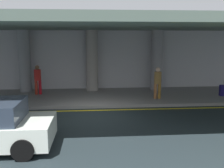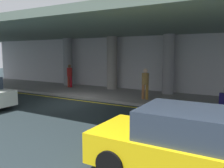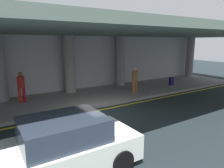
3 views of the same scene
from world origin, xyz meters
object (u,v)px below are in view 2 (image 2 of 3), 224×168
object	(u,v)px
support_column_left_mid	(112,63)
support_column_center	(168,64)
car_yellow_taxi	(188,146)
traveler_with_luggage	(145,82)
support_column_far_left	(68,62)
person_waiting_for_ride	(70,74)
suitcase_upright_primary	(223,100)

from	to	relation	value
support_column_left_mid	support_column_center	distance (m)	4.00
car_yellow_taxi	traveler_with_luggage	distance (m)	7.76
support_column_center	support_column_far_left	bearing A→B (deg)	180.00
car_yellow_taxi	support_column_left_mid	bearing A→B (deg)	-49.80
support_column_far_left	car_yellow_taxi	size ratio (longest dim) A/B	0.89
person_waiting_for_ride	support_column_far_left	bearing A→B (deg)	-128.36
support_column_center	person_waiting_for_ride	distance (m)	7.21
support_column_far_left	suitcase_upright_primary	distance (m)	11.58
support_column_far_left	car_yellow_taxi	xyz separation A→B (m)	(11.14, -9.25, -1.26)
support_column_left_mid	suitcase_upright_primary	bearing A→B (deg)	-15.96
traveler_with_luggage	person_waiting_for_ride	world-z (taller)	same
suitcase_upright_primary	car_yellow_taxi	bearing A→B (deg)	-99.66
support_column_left_mid	car_yellow_taxi	distance (m)	11.75
traveler_with_luggage	suitcase_upright_primary	distance (m)	3.90
support_column_far_left	support_column_center	bearing A→B (deg)	0.00
support_column_far_left	car_yellow_taxi	world-z (taller)	support_column_far_left
support_column_left_mid	car_yellow_taxi	world-z (taller)	support_column_left_mid
support_column_left_mid	support_column_center	size ratio (longest dim) A/B	1.00
person_waiting_for_ride	traveler_with_luggage	bearing A→B (deg)	83.23
support_column_far_left	suitcase_upright_primary	bearing A→B (deg)	-10.47
person_waiting_for_ride	suitcase_upright_primary	xyz separation A→B (m)	(10.39, -1.19, -0.65)
person_waiting_for_ride	car_yellow_taxi	bearing A→B (deg)	57.16
support_column_far_left	person_waiting_for_ride	xyz separation A→B (m)	(0.90, -0.89, -0.86)
car_yellow_taxi	suitcase_upright_primary	distance (m)	7.17
support_column_far_left	support_column_left_mid	world-z (taller)	same
support_column_left_mid	person_waiting_for_ride	distance (m)	3.34
support_column_far_left	support_column_center	size ratio (longest dim) A/B	1.00
support_column_left_mid	person_waiting_for_ride	xyz separation A→B (m)	(-3.10, -0.89, -0.86)
support_column_left_mid	car_yellow_taxi	xyz separation A→B (m)	(7.14, -9.25, -1.26)
car_yellow_taxi	person_waiting_for_ride	world-z (taller)	person_waiting_for_ride
support_column_left_mid	suitcase_upright_primary	world-z (taller)	support_column_left_mid
car_yellow_taxi	traveler_with_luggage	size ratio (longest dim) A/B	2.44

